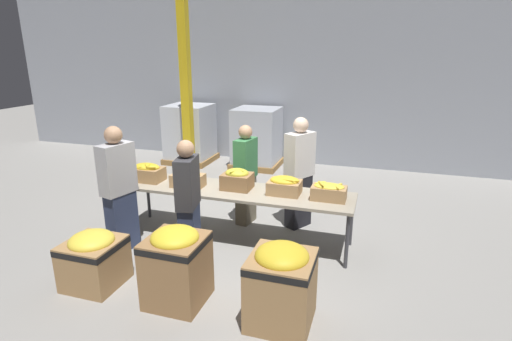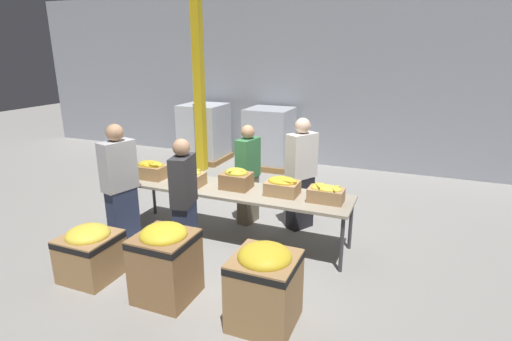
% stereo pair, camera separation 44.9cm
% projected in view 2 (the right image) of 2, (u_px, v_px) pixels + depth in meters
% --- Properties ---
extents(ground_plane, '(30.00, 30.00, 0.00)m').
position_uv_depth(ground_plane, '(234.00, 238.00, 5.91)').
color(ground_plane, gray).
extents(wall_back, '(16.00, 0.08, 4.00)m').
position_uv_depth(wall_back, '(314.00, 80.00, 9.23)').
color(wall_back, '#9399A3').
rests_on(wall_back, ground_plane).
extents(sorting_table, '(3.39, 0.78, 0.78)m').
position_uv_depth(sorting_table, '(233.00, 192.00, 5.70)').
color(sorting_table, '#9E937F').
rests_on(sorting_table, ground_plane).
extents(banana_box_0, '(0.48, 0.31, 0.28)m').
position_uv_depth(banana_box_0, '(151.00, 169.00, 6.12)').
color(banana_box_0, '#A37A4C').
rests_on(banana_box_0, sorting_table).
extents(banana_box_1, '(0.46, 0.30, 0.25)m').
position_uv_depth(banana_box_1, '(189.00, 177.00, 5.82)').
color(banana_box_1, tan).
rests_on(banana_box_1, sorting_table).
extents(banana_box_2, '(0.41, 0.33, 0.31)m').
position_uv_depth(banana_box_2, '(236.00, 178.00, 5.67)').
color(banana_box_2, olive).
rests_on(banana_box_2, sorting_table).
extents(banana_box_3, '(0.45, 0.34, 0.25)m').
position_uv_depth(banana_box_3, '(282.00, 186.00, 5.43)').
color(banana_box_3, tan).
rests_on(banana_box_3, sorting_table).
extents(banana_box_4, '(0.46, 0.27, 0.25)m').
position_uv_depth(banana_box_4, '(326.00, 193.00, 5.17)').
color(banana_box_4, tan).
rests_on(banana_box_4, sorting_table).
extents(volunteer_0, '(0.43, 0.52, 1.73)m').
position_uv_depth(volunteer_0, '(301.00, 175.00, 6.04)').
color(volunteer_0, black).
rests_on(volunteer_0, ground_plane).
extents(volunteer_1, '(0.30, 0.47, 1.63)m').
position_uv_depth(volunteer_1, '(184.00, 201.00, 5.12)').
color(volunteer_1, '#2D3856').
rests_on(volunteer_1, ground_plane).
extents(volunteer_2, '(0.27, 0.45, 1.59)m').
position_uv_depth(volunteer_2, '(248.00, 175.00, 6.26)').
color(volunteer_2, '#6B604C').
rests_on(volunteer_2, ground_plane).
extents(volunteer_3, '(0.34, 0.51, 1.74)m').
position_uv_depth(volunteer_3, '(120.00, 187.00, 5.51)').
color(volunteer_3, '#2D3856').
rests_on(volunteer_3, ground_plane).
extents(donation_bin_0, '(0.61, 0.61, 0.67)m').
position_uv_depth(donation_bin_0, '(90.00, 251.00, 4.81)').
color(donation_bin_0, '#A37A4C').
rests_on(donation_bin_0, ground_plane).
extents(donation_bin_1, '(0.61, 0.61, 0.88)m').
position_uv_depth(donation_bin_1, '(166.00, 260.00, 4.38)').
color(donation_bin_1, olive).
rests_on(donation_bin_1, ground_plane).
extents(donation_bin_2, '(0.63, 0.63, 0.86)m').
position_uv_depth(donation_bin_2, '(265.00, 283.00, 3.96)').
color(donation_bin_2, '#A37A4C').
rests_on(donation_bin_2, ground_plane).
extents(support_pillar, '(0.19, 0.19, 4.00)m').
position_uv_depth(support_pillar, '(199.00, 82.00, 8.69)').
color(support_pillar, gold).
rests_on(support_pillar, ground_plane).
extents(pallet_stack_0, '(1.09, 1.09, 1.38)m').
position_uv_depth(pallet_stack_0, '(270.00, 138.00, 9.35)').
color(pallet_stack_0, olive).
rests_on(pallet_stack_0, ground_plane).
extents(pallet_stack_1, '(1.09, 1.09, 1.40)m').
position_uv_depth(pallet_stack_1, '(204.00, 133.00, 9.88)').
color(pallet_stack_1, olive).
rests_on(pallet_stack_1, ground_plane).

